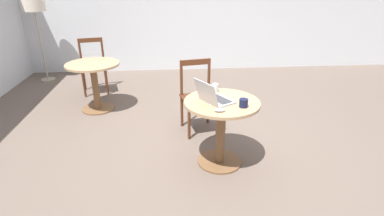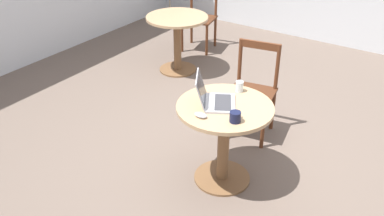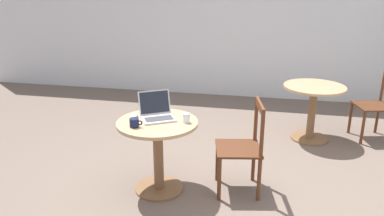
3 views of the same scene
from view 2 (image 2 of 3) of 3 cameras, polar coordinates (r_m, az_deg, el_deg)
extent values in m
plane|color=#66564C|center=(3.91, 5.51, -6.37)|extent=(16.00, 16.00, 0.00)
cylinder|color=brown|center=(3.65, 4.01, -9.21)|extent=(0.47, 0.47, 0.02)
cylinder|color=brown|center=(3.44, 4.20, -4.86)|extent=(0.09, 0.09, 0.65)
cylinder|color=tan|center=(3.26, 4.42, 0.07)|extent=(0.75, 0.75, 0.03)
cylinder|color=brown|center=(5.48, -1.89, 5.20)|extent=(0.47, 0.47, 0.02)
cylinder|color=brown|center=(5.35, -1.95, 8.48)|extent=(0.09, 0.09, 0.65)
cylinder|color=tan|center=(5.23, -2.02, 11.96)|extent=(0.75, 0.75, 0.03)
cylinder|color=#562D19|center=(3.93, 9.43, -2.65)|extent=(0.04, 0.04, 0.43)
cylinder|color=#562D19|center=(4.02, 4.47, -1.57)|extent=(0.04, 0.04, 0.43)
cylinder|color=#562D19|center=(4.24, 10.72, -0.22)|extent=(0.04, 0.04, 0.43)
cylinder|color=#562D19|center=(4.31, 6.08, 0.75)|extent=(0.04, 0.04, 0.43)
cube|color=#492715|center=(4.01, 7.89, 1.86)|extent=(0.48, 0.48, 0.02)
cylinder|color=#562D19|center=(4.03, 11.32, 5.37)|extent=(0.04, 0.04, 0.44)
cylinder|color=#562D19|center=(4.11, 6.42, 6.28)|extent=(0.04, 0.04, 0.44)
cube|color=#562D19|center=(4.00, 9.06, 8.27)|extent=(0.10, 0.39, 0.07)
cylinder|color=#562D19|center=(5.84, 1.98, 9.00)|extent=(0.04, 0.04, 0.43)
cylinder|color=#562D19|center=(5.96, -1.34, 9.45)|extent=(0.04, 0.04, 0.43)
cylinder|color=#562D19|center=(6.17, 3.11, 10.11)|extent=(0.04, 0.04, 0.43)
cylinder|color=#562D19|center=(6.28, -0.07, 10.53)|extent=(0.04, 0.04, 0.43)
cube|color=#492715|center=(5.99, 0.94, 11.80)|extent=(0.49, 0.49, 0.02)
cylinder|color=#562D19|center=(6.03, 3.24, 14.18)|extent=(0.04, 0.04, 0.44)
cylinder|color=#9E937F|center=(7.28, -2.92, 11.60)|extent=(0.26, 0.26, 0.02)
cube|color=#B7B7BC|center=(3.27, 3.78, 0.64)|extent=(0.37, 0.35, 0.02)
cube|color=#38383D|center=(3.26, 4.14, 0.78)|extent=(0.28, 0.24, 0.00)
cube|color=#B7B7BC|center=(3.21, 1.24, 2.55)|extent=(0.30, 0.22, 0.22)
cube|color=black|center=(3.21, 1.32, 2.57)|extent=(0.27, 0.19, 0.20)
ellipsoid|color=#B7B7BC|center=(3.09, 1.17, -0.95)|extent=(0.06, 0.10, 0.03)
cylinder|color=#141938|center=(3.04, 5.78, -1.19)|extent=(0.08, 0.08, 0.08)
torus|color=#141938|center=(3.08, 6.26, -0.70)|extent=(0.05, 0.01, 0.05)
cylinder|color=silver|center=(3.45, 6.35, 2.87)|extent=(0.06, 0.06, 0.09)
camera|label=1|loc=(1.98, -58.50, 0.69)|focal=28.00mm
camera|label=3|loc=(3.84, 61.26, 9.00)|focal=35.00mm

